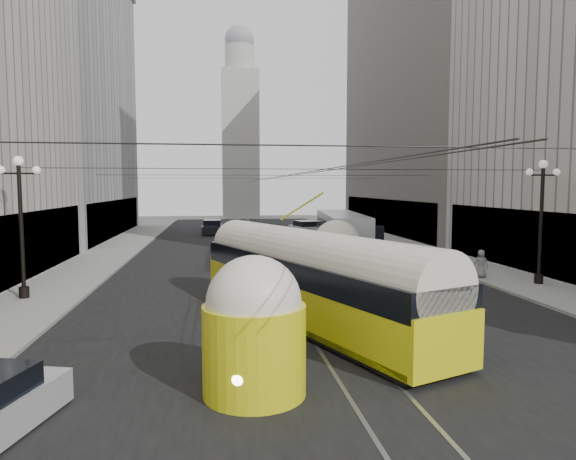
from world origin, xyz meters
name	(u,v)px	position (x,y,z in m)	size (l,w,h in m)	color
road	(269,254)	(0.00, 32.50, 0.00)	(20.00, 85.00, 0.02)	black
sidewalk_left	(116,250)	(-12.00, 36.00, 0.07)	(4.00, 72.00, 0.15)	gray
sidewalk_right	(403,245)	(12.00, 36.00, 0.07)	(4.00, 72.00, 0.15)	gray
rail_left	(259,254)	(-0.75, 32.50, 0.00)	(0.12, 85.00, 0.04)	gray
rail_right	(279,254)	(0.75, 32.50, 0.00)	(0.12, 85.00, 0.04)	gray
building_left_far	(51,94)	(-19.99, 48.00, 14.31)	(12.60, 28.60, 28.60)	#999999
building_right_far	(437,84)	(20.00, 48.00, 16.31)	(12.60, 32.60, 32.60)	#514C47
distant_tower	(240,127)	(0.00, 80.00, 14.97)	(6.00, 6.00, 31.36)	#B2AFA8
lamppost_left_mid	(21,219)	(-12.60, 18.00, 3.74)	(1.86, 0.44, 6.37)	black
lamppost_right_mid	(541,214)	(12.60, 18.00, 3.74)	(1.86, 0.44, 6.37)	black
catenary	(272,177)	(0.12, 31.49, 5.88)	(25.00, 72.00, 0.23)	black
streetcar	(309,278)	(-0.50, 12.45, 1.73)	(7.62, 15.20, 3.55)	#CFCD12
city_bus	(341,232)	(5.27, 30.94, 1.74)	(3.95, 12.71, 3.17)	#A0A2A5
sedan_white_far	(305,228)	(5.40, 47.77, 0.68)	(2.98, 5.04, 1.49)	white
sedan_dark_far	(212,228)	(-4.46, 49.74, 0.71)	(2.15, 5.01, 1.57)	black
pedestrian_sidewalk_right	(481,264)	(10.50, 20.02, 0.92)	(0.75, 0.46, 1.54)	slate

